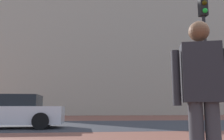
# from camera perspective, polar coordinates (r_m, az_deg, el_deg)

# --- Properties ---
(ground_plane) EXTENTS (120.00, 120.00, 0.00)m
(ground_plane) POSITION_cam_1_polar(r_m,az_deg,el_deg) (13.08, 1.25, -12.56)
(ground_plane) COLOR brown
(street_asphalt_strip) EXTENTS (120.00, 7.42, 0.00)m
(street_asphalt_strip) POSITION_cam_1_polar(r_m,az_deg,el_deg) (12.28, 1.80, -12.78)
(street_asphalt_strip) COLOR #38383D
(street_asphalt_strip) RESTS_ON ground_plane
(landmark_building) EXTENTS (28.86, 12.75, 37.57)m
(landmark_building) POSITION_cam_1_polar(r_m,az_deg,el_deg) (34.97, -1.16, 5.89)
(landmark_building) COLOR #B2A893
(landmark_building) RESTS_ON ground_plane
(person_skater) EXTENTS (0.59, 0.37, 1.73)m
(person_skater) POSITION_cam_1_polar(r_m,az_deg,el_deg) (2.68, 20.61, -5.01)
(person_skater) COLOR #333338
(person_skater) RESTS_ON ground_plane
(car_white) EXTENTS (4.50, 2.04, 1.35)m
(car_white) POSITION_cam_1_polar(r_m,az_deg,el_deg) (10.92, -23.48, -9.07)
(car_white) COLOR silver
(car_white) RESTS_ON ground_plane
(traffic_light_pole) EXTENTS (0.28, 0.34, 4.99)m
(traffic_light_pole) POSITION_cam_1_polar(r_m,az_deg,el_deg) (9.25, 21.12, 8.30)
(traffic_light_pole) COLOR black
(traffic_light_pole) RESTS_ON ground_plane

